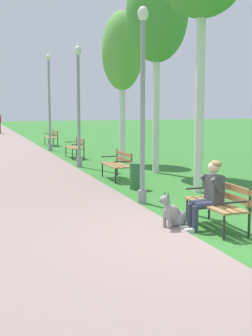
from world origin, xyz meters
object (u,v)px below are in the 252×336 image
at_px(birch_tree_fourth, 122,52).
at_px(park_bench_near, 219,201).
at_px(birch_tree_third, 157,15).
at_px(lamp_post_mid, 79,105).
at_px(dog_grey, 174,214).
at_px(lamp_post_near, 143,104).
at_px(person_seated_on_near_bench, 209,192).
at_px(litter_bin, 136,176).
at_px(park_bench_furthest, 52,136).
at_px(park_bench_far, 76,146).
at_px(lamp_post_far, 49,101).
at_px(park_bench_mid, 118,163).

bearing_deg(birch_tree_fourth, park_bench_near, -98.15).
bearing_deg(birch_tree_third, lamp_post_mid, 133.63).
bearing_deg(dog_grey, lamp_post_near, 84.17).
bearing_deg(lamp_post_mid, person_seated_on_near_bench, -88.20).
distance_m(dog_grey, litter_bin, 4.03).
bearing_deg(park_bench_furthest, litter_bin, -90.56).
xyz_separation_m(park_bench_far, lamp_post_far, (-0.49, 3.61, 1.89)).
distance_m(park_bench_near, park_bench_furthest, 18.29).
xyz_separation_m(park_bench_far, litter_bin, (-0.08, -7.75, -0.16)).
height_order(person_seated_on_near_bench, litter_bin, person_seated_on_near_bench).
bearing_deg(birch_tree_third, park_bench_mid, -147.90).
bearing_deg(park_bench_mid, birch_tree_fourth, 70.17).
xyz_separation_m(person_seated_on_near_bench, lamp_post_mid, (-0.29, 9.10, 1.53)).
distance_m(park_bench_near, birch_tree_fourth, 10.72).
xyz_separation_m(lamp_post_far, birch_tree_third, (2.07, -8.66, 2.65)).
relative_size(person_seated_on_near_bench, birch_tree_fourth, 0.22).
relative_size(lamp_post_near, lamp_post_mid, 1.02).
bearing_deg(lamp_post_near, lamp_post_mid, 89.62).
bearing_deg(park_bench_mid, park_bench_far, 89.47).
xyz_separation_m(park_bench_far, birch_tree_fourth, (1.41, -2.02, 3.71)).
xyz_separation_m(lamp_post_near, lamp_post_far, (0.06, 13.06, 0.16)).
distance_m(lamp_post_far, birch_tree_third, 9.28).
relative_size(park_bench_far, birch_tree_third, 0.23).
height_order(lamp_post_near, birch_tree_fourth, birch_tree_fourth).
xyz_separation_m(park_bench_furthest, litter_bin, (-0.14, -14.07, -0.16)).
distance_m(dog_grey, lamp_post_far, 15.47).
height_order(park_bench_near, lamp_post_far, lamp_post_far).
bearing_deg(lamp_post_near, dog_grey, -95.83).
bearing_deg(lamp_post_far, birch_tree_fourth, -71.36).
height_order(person_seated_on_near_bench, dog_grey, person_seated_on_near_bench).
distance_m(park_bench_mid, lamp_post_near, 3.83).
relative_size(lamp_post_near, lamp_post_far, 0.93).
xyz_separation_m(park_bench_near, lamp_post_far, (-0.47, 15.58, 1.89)).
relative_size(park_bench_near, lamp_post_near, 0.34).
height_order(lamp_post_mid, lamp_post_far, lamp_post_far).
bearing_deg(park_bench_far, park_bench_near, -90.09).
relative_size(park_bench_furthest, person_seated_on_near_bench, 1.20).
xyz_separation_m(lamp_post_mid, lamp_post_far, (0.02, 6.47, 0.19)).
relative_size(park_bench_mid, park_bench_far, 1.00).
bearing_deg(person_seated_on_near_bench, park_bench_mid, 88.34).
xyz_separation_m(park_bench_far, park_bench_furthest, (0.06, 6.32, 0.00)).
distance_m(person_seated_on_near_bench, litter_bin, 4.22).
bearing_deg(park_bench_far, birch_tree_third, -72.68).
bearing_deg(birch_tree_fourth, person_seated_on_near_bench, -99.33).
relative_size(lamp_post_near, litter_bin, 6.21).
xyz_separation_m(lamp_post_mid, birch_tree_third, (2.09, -2.19, 2.84)).
bearing_deg(person_seated_on_near_bench, birch_tree_fourth, 80.67).
relative_size(birch_tree_third, birch_tree_fourth, 1.15).
bearing_deg(park_bench_mid, park_bench_near, -89.65).
relative_size(park_bench_far, lamp_post_mid, 0.35).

